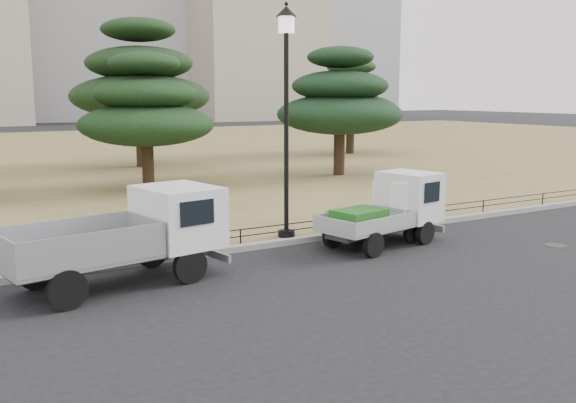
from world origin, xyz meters
TOP-DOWN VIEW (x-y plane):
  - ground at (0.00, 0.00)m, footprint 220.00×220.00m
  - lawn at (0.00, 30.60)m, footprint 120.00×56.00m
  - curb at (0.00, 2.60)m, footprint 120.00×0.25m
  - truck_large at (-4.41, 1.25)m, footprint 4.80×2.51m
  - truck_kei_front at (2.73, 1.59)m, footprint 3.17×1.46m
  - truck_kei_rear at (2.73, 1.29)m, footprint 3.83×2.18m
  - street_lamp at (0.48, 2.90)m, footprint 0.55×0.55m
  - pipe_fence at (0.00, 2.75)m, footprint 38.00×0.04m
  - manhole at (6.50, -1.20)m, footprint 0.60×0.60m
  - pine_center_left at (0.10, 13.39)m, footprint 5.45×5.45m
  - pine_center_right at (2.58, 21.68)m, footprint 7.36×7.36m
  - pine_east_near at (9.64, 13.38)m, footprint 6.04×6.04m
  - pine_east_far at (16.82, 22.30)m, footprint 6.09×6.09m

SIDE VIEW (x-z plane):
  - ground at x=0.00m, z-range 0.00..0.00m
  - manhole at x=6.50m, z-range 0.00..0.01m
  - lawn at x=0.00m, z-range 0.00..0.15m
  - curb at x=0.00m, z-range 0.00..0.16m
  - pipe_fence at x=0.00m, z-range 0.24..0.64m
  - truck_kei_front at x=2.73m, z-range 0.00..1.65m
  - truck_kei_rear at x=2.73m, z-range 0.00..1.89m
  - truck_large at x=-4.41m, z-range 0.11..2.11m
  - pine_center_left at x=0.10m, z-range 0.58..6.12m
  - pine_east_near at x=9.64m, z-range 0.62..6.72m
  - pine_east_far at x=16.82m, z-range 0.62..6.74m
  - street_lamp at x=0.48m, z-range 1.23..7.37m
  - pine_center_right at x=2.58m, z-range 0.77..8.58m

